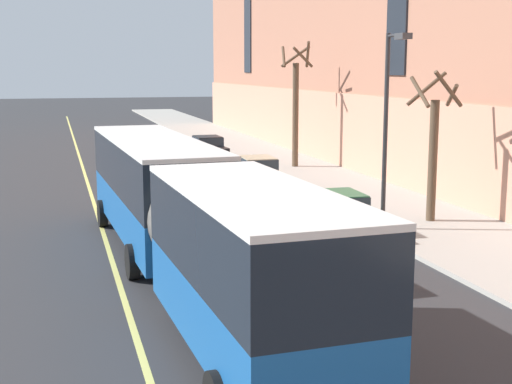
# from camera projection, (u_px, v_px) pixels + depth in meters

# --- Properties ---
(ground_plane) EXTENTS (260.00, 260.00, 0.00)m
(ground_plane) POSITION_uv_depth(u_px,v_px,m) (201.00, 286.00, 19.22)
(ground_plane) COLOR #303033
(sidewalk) EXTENTS (5.61, 160.00, 0.15)m
(sidewalk) POSITION_uv_depth(u_px,v_px,m) (460.00, 236.00, 24.66)
(sidewalk) COLOR #ADA89E
(sidewalk) RESTS_ON ground
(city_bus) EXTENTS (3.62, 19.49, 3.60)m
(city_bus) POSITION_uv_depth(u_px,v_px,m) (182.00, 208.00, 19.10)
(city_bus) COLOR #19569E
(city_bus) RESTS_ON ground
(parked_car_champagne_0) EXTENTS (2.05, 4.75, 1.56)m
(parked_car_champagne_0) POSITION_uv_depth(u_px,v_px,m) (257.00, 172.00, 34.92)
(parked_car_champagne_0) COLOR #BCAD89
(parked_car_champagne_0) RESTS_ON ground
(parked_car_black_1) EXTENTS (2.08, 4.63, 1.56)m
(parked_car_black_1) POSITION_uv_depth(u_px,v_px,m) (207.00, 148.00, 45.60)
(parked_car_black_1) COLOR black
(parked_car_black_1) RESTS_ON ground
(parked_car_green_2) EXTENTS (2.12, 4.55, 1.56)m
(parked_car_green_2) POSITION_uv_depth(u_px,v_px,m) (336.00, 213.00, 24.98)
(parked_car_green_2) COLOR #23603D
(parked_car_green_2) RESTS_ON ground
(street_tree_mid_block) EXTENTS (1.59, 1.72, 5.60)m
(street_tree_mid_block) POSITION_uv_depth(u_px,v_px,m) (433.00, 145.00, 26.36)
(street_tree_mid_block) COLOR brown
(street_tree_mid_block) RESTS_ON sidewalk
(street_tree_far_uptown) EXTENTS (2.03, 2.02, 7.18)m
(street_tree_far_uptown) POSITION_uv_depth(u_px,v_px,m) (296.00, 104.00, 41.16)
(street_tree_far_uptown) COLOR brown
(street_tree_far_uptown) RESTS_ON sidewalk
(street_lamp) EXTENTS (0.36, 1.48, 6.84)m
(street_lamp) POSITION_uv_depth(u_px,v_px,m) (389.00, 111.00, 24.55)
(street_lamp) COLOR #2D2D30
(street_lamp) RESTS_ON sidewalk
(fire_hydrant) EXTENTS (0.42, 0.24, 0.72)m
(fire_hydrant) POSITION_uv_depth(u_px,v_px,m) (252.00, 160.00, 41.68)
(fire_hydrant) COLOR red
(fire_hydrant) RESTS_ON sidewalk
(lane_centerline) EXTENTS (0.16, 140.00, 0.01)m
(lane_centerline) POSITION_uv_depth(u_px,v_px,m) (113.00, 263.00, 21.50)
(lane_centerline) COLOR #E0D66B
(lane_centerline) RESTS_ON ground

